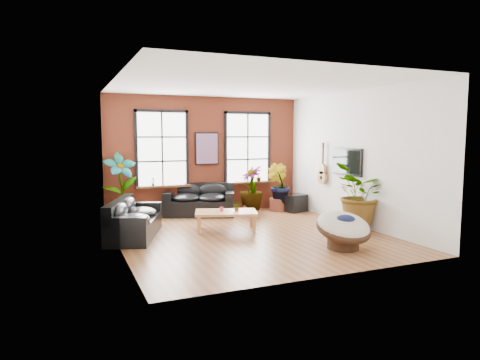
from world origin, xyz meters
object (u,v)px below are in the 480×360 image
at_px(papasan_chair, 343,228).
at_px(coffee_table, 226,213).
at_px(sofa_back, 200,201).
at_px(sofa_left, 132,220).

bearing_deg(papasan_chair, coffee_table, 125.66).
bearing_deg(coffee_table, sofa_back, 107.88).
bearing_deg(sofa_back, sofa_left, -116.12).
relative_size(sofa_left, coffee_table, 1.41).
distance_m(sofa_back, coffee_table, 2.25).
relative_size(sofa_back, papasan_chair, 1.88).
height_order(sofa_left, papasan_chair, sofa_left).
xyz_separation_m(sofa_back, coffee_table, (-0.02, -2.25, 0.00)).
xyz_separation_m(sofa_back, papasan_chair, (1.61, -4.80, 0.01)).
height_order(coffee_table, papasan_chair, papasan_chair).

